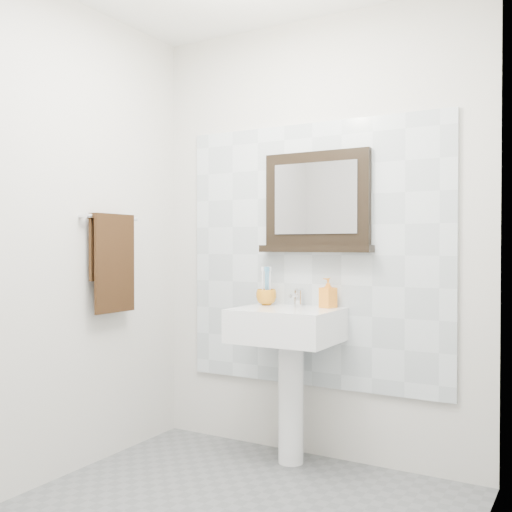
% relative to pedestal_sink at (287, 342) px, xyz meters
% --- Properties ---
extents(back_wall, '(2.00, 0.01, 2.50)m').
position_rel_pedestal_sink_xyz_m(back_wall, '(0.06, 0.23, 0.57)').
color(back_wall, beige).
rests_on(back_wall, ground).
extents(left_wall, '(0.01, 2.20, 2.50)m').
position_rel_pedestal_sink_xyz_m(left_wall, '(-0.94, -0.87, 0.57)').
color(left_wall, beige).
rests_on(left_wall, ground).
extents(right_wall, '(0.01, 2.20, 2.50)m').
position_rel_pedestal_sink_xyz_m(right_wall, '(1.06, -0.87, 0.57)').
color(right_wall, beige).
rests_on(right_wall, ground).
extents(splashback, '(1.60, 0.02, 1.50)m').
position_rel_pedestal_sink_xyz_m(splashback, '(0.06, 0.21, 0.47)').
color(splashback, silver).
rests_on(splashback, back_wall).
extents(pedestal_sink, '(0.55, 0.44, 0.96)m').
position_rel_pedestal_sink_xyz_m(pedestal_sink, '(0.00, 0.00, 0.00)').
color(pedestal_sink, white).
rests_on(pedestal_sink, ground).
extents(toothbrush_cup, '(0.15, 0.15, 0.09)m').
position_rel_pedestal_sink_xyz_m(toothbrush_cup, '(-0.19, 0.10, 0.23)').
color(toothbrush_cup, orange).
rests_on(toothbrush_cup, pedestal_sink).
extents(toothbrushes, '(0.05, 0.04, 0.21)m').
position_rel_pedestal_sink_xyz_m(toothbrushes, '(-0.18, 0.11, 0.31)').
color(toothbrushes, white).
rests_on(toothbrushes, toothbrush_cup).
extents(soap_dispenser, '(0.10, 0.10, 0.16)m').
position_rel_pedestal_sink_xyz_m(soap_dispenser, '(0.18, 0.14, 0.27)').
color(soap_dispenser, orange).
rests_on(soap_dispenser, pedestal_sink).
extents(framed_mirror, '(0.67, 0.11, 0.57)m').
position_rel_pedestal_sink_xyz_m(framed_mirror, '(0.09, 0.19, 0.76)').
color(framed_mirror, black).
rests_on(framed_mirror, back_wall).
extents(towel_bar, '(0.07, 0.40, 0.03)m').
position_rel_pedestal_sink_xyz_m(towel_bar, '(-0.89, -0.41, 0.68)').
color(towel_bar, silver).
rests_on(towel_bar, left_wall).
extents(hand_towel, '(0.06, 0.30, 0.55)m').
position_rel_pedestal_sink_xyz_m(hand_towel, '(-0.89, -0.41, 0.47)').
color(hand_towel, black).
rests_on(hand_towel, towel_bar).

